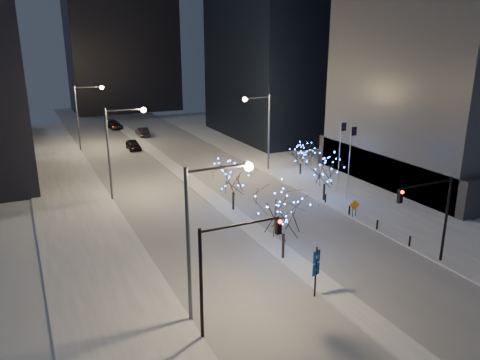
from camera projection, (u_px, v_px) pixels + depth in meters
ground at (340, 299)px, 31.75m from camera, size 160.00×160.00×0.00m
road at (177, 171)px, 61.90m from camera, size 20.00×130.00×0.02m
median at (190, 180)px, 57.57m from camera, size 2.00×80.00×0.15m
east_sidewalk at (339, 187)px, 55.15m from camera, size 10.00×90.00×0.15m
west_sidewalk at (84, 228)px, 43.17m from camera, size 8.00×90.00×0.15m
plinth at (468, 157)px, 60.71m from camera, size 30.00×24.00×4.00m
horizon_block at (120, 18)px, 107.29m from camera, size 24.00×14.00×42.00m
street_lamp_w_near at (204, 222)px, 27.86m from camera, size 4.40×0.56×10.00m
street_lamp_w_mid at (118, 141)px, 49.40m from camera, size 4.40×0.56×10.00m
street_lamp_w_far at (84, 109)px, 70.94m from camera, size 4.40×0.56×10.00m
street_lamp_east at (263, 123)px, 59.85m from camera, size 3.90×0.56×10.00m
traffic_signal_west at (226, 260)px, 26.85m from camera, size 5.26×0.43×7.00m
traffic_signal_east at (433, 208)px, 34.89m from camera, size 5.26×0.43×7.00m
flagpoles at (345, 154)px, 50.71m from camera, size 1.35×2.60×8.00m
bollards at (363, 217)px, 44.40m from camera, size 0.16×12.16×0.90m
car_near at (133, 145)px, 73.04m from camera, size 1.95×4.62×1.56m
car_mid at (142, 132)px, 82.95m from camera, size 1.77×4.80×1.57m
car_far at (114, 125)px, 89.77m from camera, size 2.96×5.51×1.52m
holiday_tree_median_near at (284, 213)px, 36.20m from camera, size 6.12×6.12×6.00m
holiday_tree_median_far at (233, 178)px, 46.74m from camera, size 4.99×4.99×5.14m
holiday_tree_plaza_near at (325, 170)px, 49.48m from camera, size 4.76×4.76×5.18m
holiday_tree_plaza_far at (301, 154)px, 59.13m from camera, size 4.29×4.29×4.23m
wayfinding_sign at (316, 267)px, 31.36m from camera, size 0.65×0.28×3.72m
construction_sign at (355, 207)px, 45.47m from camera, size 1.03×0.32×1.74m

